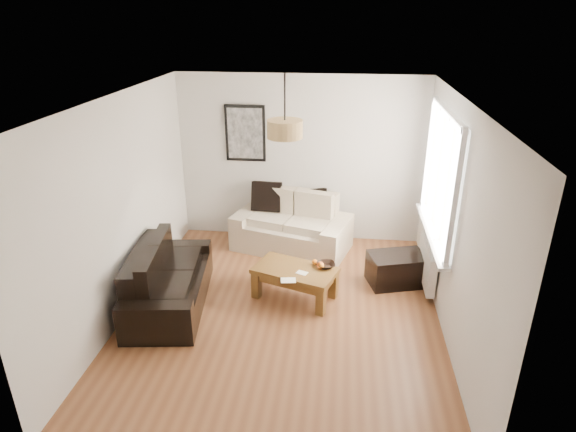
# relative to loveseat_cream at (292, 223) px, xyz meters

# --- Properties ---
(floor) EXTENTS (4.50, 4.50, 0.00)m
(floor) POSITION_rel_loveseat_cream_xyz_m (0.08, -1.78, -0.43)
(floor) COLOR brown
(floor) RESTS_ON ground
(ceiling) EXTENTS (3.80, 4.50, 0.00)m
(ceiling) POSITION_rel_loveseat_cream_xyz_m (0.08, -1.78, 2.17)
(ceiling) COLOR white
(ceiling) RESTS_ON floor
(wall_back) EXTENTS (3.80, 0.04, 2.60)m
(wall_back) POSITION_rel_loveseat_cream_xyz_m (0.08, 0.47, 0.87)
(wall_back) COLOR silver
(wall_back) RESTS_ON floor
(wall_front) EXTENTS (3.80, 0.04, 2.60)m
(wall_front) POSITION_rel_loveseat_cream_xyz_m (0.08, -4.03, 0.87)
(wall_front) COLOR silver
(wall_front) RESTS_ON floor
(wall_left) EXTENTS (0.04, 4.50, 2.60)m
(wall_left) POSITION_rel_loveseat_cream_xyz_m (-1.82, -1.78, 0.87)
(wall_left) COLOR silver
(wall_left) RESTS_ON floor
(wall_right) EXTENTS (0.04, 4.50, 2.60)m
(wall_right) POSITION_rel_loveseat_cream_xyz_m (1.98, -1.78, 0.87)
(wall_right) COLOR silver
(wall_right) RESTS_ON floor
(window_bay) EXTENTS (0.14, 1.90, 1.60)m
(window_bay) POSITION_rel_loveseat_cream_xyz_m (1.94, -0.98, 1.17)
(window_bay) COLOR white
(window_bay) RESTS_ON wall_right
(radiator) EXTENTS (0.10, 0.90, 0.52)m
(radiator) POSITION_rel_loveseat_cream_xyz_m (1.90, -0.98, -0.05)
(radiator) COLOR white
(radiator) RESTS_ON wall_right
(poster) EXTENTS (0.62, 0.04, 0.87)m
(poster) POSITION_rel_loveseat_cream_xyz_m (-0.77, 0.44, 1.27)
(poster) COLOR black
(poster) RESTS_ON wall_back
(pendant_shade) EXTENTS (0.40, 0.40, 0.20)m
(pendant_shade) POSITION_rel_loveseat_cream_xyz_m (0.08, -1.48, 1.80)
(pendant_shade) COLOR tan
(pendant_shade) RESTS_ON ceiling
(loveseat_cream) EXTENTS (1.91, 1.38, 0.85)m
(loveseat_cream) POSITION_rel_loveseat_cream_xyz_m (0.00, 0.00, 0.00)
(loveseat_cream) COLOR beige
(loveseat_cream) RESTS_ON floor
(sofa_leather) EXTENTS (1.07, 1.83, 0.75)m
(sofa_leather) POSITION_rel_loveseat_cream_xyz_m (-1.35, -1.74, -0.05)
(sofa_leather) COLOR black
(sofa_leather) RESTS_ON floor
(coffee_table) EXTENTS (1.15, 0.87, 0.42)m
(coffee_table) POSITION_rel_loveseat_cream_xyz_m (0.20, -1.39, -0.22)
(coffee_table) COLOR brown
(coffee_table) RESTS_ON floor
(ottoman) EXTENTS (0.85, 0.67, 0.43)m
(ottoman) POSITION_rel_loveseat_cream_xyz_m (1.53, -0.88, -0.21)
(ottoman) COLOR black
(ottoman) RESTS_ON floor
(cushion_left) EXTENTS (0.46, 0.17, 0.46)m
(cushion_left) POSITION_rel_loveseat_cream_xyz_m (-0.42, 0.21, 0.34)
(cushion_left) COLOR black
(cushion_left) RESTS_ON loveseat_cream
(cushion_right) EXTENTS (0.39, 0.25, 0.37)m
(cushion_right) POSITION_rel_loveseat_cream_xyz_m (0.34, 0.21, 0.30)
(cushion_right) COLOR black
(cushion_right) RESTS_ON loveseat_cream
(fruit_bowl) EXTENTS (0.28, 0.28, 0.06)m
(fruit_bowl) POSITION_rel_loveseat_cream_xyz_m (0.58, -1.31, 0.02)
(fruit_bowl) COLOR black
(fruit_bowl) RESTS_ON coffee_table
(orange_a) EXTENTS (0.11, 0.11, 0.09)m
(orange_a) POSITION_rel_loveseat_cream_xyz_m (0.51, -1.34, 0.03)
(orange_a) COLOR #D94B12
(orange_a) RESTS_ON fruit_bowl
(orange_b) EXTENTS (0.08, 0.08, 0.08)m
(orange_b) POSITION_rel_loveseat_cream_xyz_m (0.52, -1.36, 0.03)
(orange_b) COLOR orange
(orange_b) RESTS_ON fruit_bowl
(orange_c) EXTENTS (0.08, 0.08, 0.07)m
(orange_c) POSITION_rel_loveseat_cream_xyz_m (0.44, -1.26, 0.03)
(orange_c) COLOR orange
(orange_c) RESTS_ON fruit_bowl
(papers) EXTENTS (0.20, 0.15, 0.01)m
(papers) POSITION_rel_loveseat_cream_xyz_m (0.14, -1.70, -0.00)
(papers) COLOR white
(papers) RESTS_ON coffee_table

